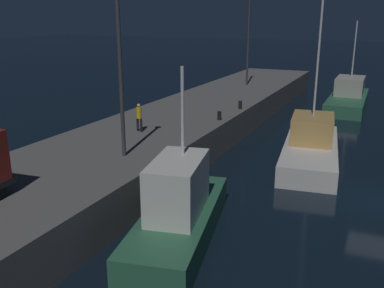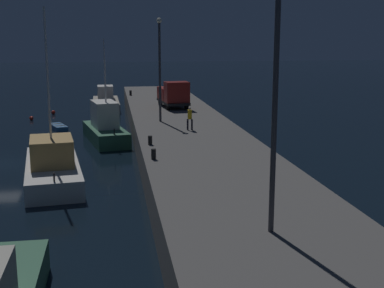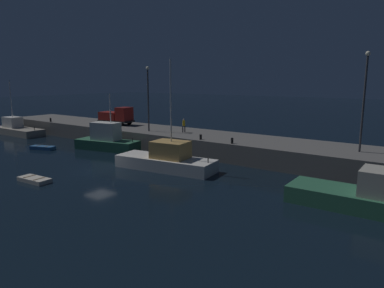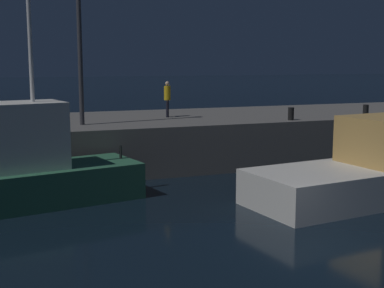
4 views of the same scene
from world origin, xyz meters
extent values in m
plane|color=black|center=(0.00, 0.00, 0.00)|extent=(320.00, 320.00, 0.00)
cube|color=#5B5956|center=(0.00, 14.05, 1.09)|extent=(72.24, 8.16, 2.18)
cube|color=#2D6647|center=(-7.52, 7.56, 0.64)|extent=(8.90, 4.36, 1.29)
cube|color=silver|center=(-7.65, 7.53, 2.43)|extent=(3.91, 2.59, 2.28)
cylinder|color=silver|center=(-6.82, 7.70, 5.38)|extent=(0.14, 0.14, 3.62)
cylinder|color=#262626|center=(-3.67, 8.34, 1.54)|extent=(0.10, 0.10, 0.50)
cube|color=gray|center=(-29.40, 7.41, 0.55)|extent=(10.55, 3.52, 1.11)
cube|color=silver|center=(-30.83, 7.38, 1.98)|extent=(3.12, 2.07, 1.74)
cylinder|color=silver|center=(-30.72, 7.38, 5.89)|extent=(0.14, 0.14, 6.09)
cylinder|color=#262626|center=(-24.58, 7.52, 1.36)|extent=(0.10, 0.10, 0.50)
cube|color=silver|center=(5.08, 4.31, 0.62)|extent=(10.75, 4.58, 1.24)
cube|color=tan|center=(5.69, 4.39, 2.09)|extent=(3.82, 3.01, 1.70)
cylinder|color=silver|center=(5.79, 4.40, 6.93)|extent=(0.14, 0.14, 7.99)
cylinder|color=#262626|center=(9.83, 4.92, 1.49)|extent=(0.10, 0.10, 0.50)
cube|color=#2D6099|center=(-14.57, 2.78, 0.22)|extent=(3.43, 2.16, 0.44)
cube|color=olive|center=(-13.90, 3.02, 0.46)|extent=(0.42, 1.00, 0.04)
cube|color=olive|center=(-15.24, 2.54, 0.46)|extent=(0.42, 1.00, 0.04)
sphere|color=red|center=(-20.98, -0.78, 0.22)|extent=(0.45, 0.45, 0.45)
sphere|color=red|center=(-25.17, 1.18, 0.24)|extent=(0.48, 0.48, 0.48)
cylinder|color=#38383D|center=(-4.47, 12.21, 6.23)|extent=(0.20, 0.20, 8.09)
sphere|color=#F9EFCC|center=(-4.47, 12.21, 10.45)|extent=(0.44, 0.44, 0.44)
cylinder|color=#38383D|center=(21.25, 13.83, 6.66)|extent=(0.20, 0.20, 8.95)
cylinder|color=black|center=(-11.57, 15.44, 2.63)|extent=(0.92, 0.37, 0.90)
cylinder|color=black|center=(-11.36, 13.55, 2.63)|extent=(0.92, 0.37, 0.90)
cylinder|color=black|center=(-15.10, 15.06, 2.63)|extent=(0.92, 0.37, 0.90)
cylinder|color=black|center=(-14.89, 13.18, 2.63)|extent=(0.92, 0.37, 0.90)
cube|color=black|center=(-13.23, 14.31, 2.76)|extent=(5.75, 2.83, 0.25)
cube|color=maroon|center=(-11.58, 14.48, 3.88)|extent=(2.00, 2.43, 1.99)
cube|color=maroon|center=(-14.22, 14.20, 3.48)|extent=(3.44, 2.58, 1.19)
cylinder|color=black|center=(-0.01, 13.87, 2.60)|extent=(0.14, 0.14, 0.84)
cylinder|color=black|center=(0.09, 14.19, 2.60)|extent=(0.14, 0.14, 0.84)
cylinder|color=yellow|center=(0.04, 14.03, 3.37)|extent=(0.40, 0.40, 0.70)
sphere|color=beige|center=(0.04, 14.03, 3.84)|extent=(0.21, 0.21, 0.21)
cylinder|color=black|center=(5.05, 10.64, 2.48)|extent=(0.28, 0.28, 0.60)
cylinder|color=black|center=(9.24, 10.53, 2.49)|extent=(0.28, 0.28, 0.62)
cylinder|color=black|center=(-24.63, 10.47, 2.49)|extent=(0.28, 0.28, 0.61)
camera|label=1|loc=(-22.22, 0.19, 9.06)|focal=40.27mm
camera|label=2|loc=(38.45, 8.27, 9.13)|focal=48.45mm
camera|label=3|loc=(27.43, -21.98, 8.97)|focal=32.67mm
camera|label=4|loc=(-8.17, -11.36, 4.95)|focal=50.37mm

